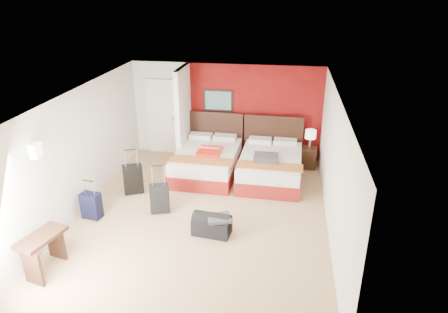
% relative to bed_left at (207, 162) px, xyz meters
% --- Properties ---
extents(ground, '(6.50, 6.50, 0.00)m').
position_rel_bed_left_xyz_m(ground, '(0.28, -1.96, -0.31)').
color(ground, tan).
rests_on(ground, ground).
extents(room_walls, '(5.02, 6.52, 2.50)m').
position_rel_bed_left_xyz_m(room_walls, '(-1.12, -0.54, 0.95)').
color(room_walls, silver).
rests_on(room_walls, ground).
extents(red_accent_panel, '(3.50, 0.04, 2.50)m').
position_rel_bed_left_xyz_m(red_accent_panel, '(1.03, 1.27, 0.94)').
color(red_accent_panel, maroon).
rests_on(red_accent_panel, ground).
extents(partition_wall, '(0.12, 1.20, 2.50)m').
position_rel_bed_left_xyz_m(partition_wall, '(-0.72, 0.65, 0.94)').
color(partition_wall, silver).
rests_on(partition_wall, ground).
extents(entry_door, '(0.82, 0.06, 2.05)m').
position_rel_bed_left_xyz_m(entry_door, '(-1.47, 1.24, 0.71)').
color(entry_door, silver).
rests_on(entry_door, ground).
extents(bed_left, '(1.53, 2.13, 0.62)m').
position_rel_bed_left_xyz_m(bed_left, '(0.00, 0.00, 0.00)').
color(bed_left, silver).
rests_on(bed_left, ground).
extents(bed_right, '(1.50, 2.10, 0.62)m').
position_rel_bed_left_xyz_m(bed_right, '(1.56, -0.06, -0.00)').
color(bed_right, silver).
rests_on(bed_right, ground).
extents(red_suitcase_open, '(0.58, 0.77, 0.09)m').
position_rel_bed_left_xyz_m(red_suitcase_open, '(0.10, -0.10, 0.36)').
color(red_suitcase_open, red).
rests_on(red_suitcase_open, bed_left).
extents(jacket_bundle, '(0.57, 0.46, 0.13)m').
position_rel_bed_left_xyz_m(jacket_bundle, '(1.46, -0.36, 0.37)').
color(jacket_bundle, '#3F3E44').
rests_on(jacket_bundle, bed_right).
extents(nightstand, '(0.40, 0.40, 0.53)m').
position_rel_bed_left_xyz_m(nightstand, '(2.49, 0.80, -0.04)').
color(nightstand, black).
rests_on(nightstand, ground).
extents(table_lamp, '(0.31, 0.31, 0.48)m').
position_rel_bed_left_xyz_m(table_lamp, '(2.49, 0.80, 0.46)').
color(table_lamp, white).
rests_on(table_lamp, nightstand).
extents(suitcase_black, '(0.50, 0.42, 0.64)m').
position_rel_bed_left_xyz_m(suitcase_black, '(-1.44, -1.23, 0.01)').
color(suitcase_black, black).
rests_on(suitcase_black, ground).
extents(suitcase_charcoal, '(0.45, 0.35, 0.58)m').
position_rel_bed_left_xyz_m(suitcase_charcoal, '(-0.60, -1.94, -0.02)').
color(suitcase_charcoal, black).
rests_on(suitcase_charcoal, ground).
extents(suitcase_navy, '(0.41, 0.29, 0.53)m').
position_rel_bed_left_xyz_m(suitcase_navy, '(-1.88, -2.39, -0.05)').
color(suitcase_navy, black).
rests_on(suitcase_navy, ground).
extents(duffel_bag, '(0.75, 0.46, 0.36)m').
position_rel_bed_left_xyz_m(duffel_bag, '(0.60, -2.56, -0.13)').
color(duffel_bag, black).
rests_on(duffel_bag, ground).
extents(jacket_draped, '(0.52, 0.47, 0.06)m').
position_rel_bed_left_xyz_m(jacket_draped, '(0.75, -2.61, 0.08)').
color(jacket_draped, '#393A3E').
rests_on(jacket_draped, duffel_bag).
extents(desk, '(0.59, 0.88, 0.67)m').
position_rel_bed_left_xyz_m(desk, '(-1.90, -4.02, 0.02)').
color(desk, black).
rests_on(desk, ground).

